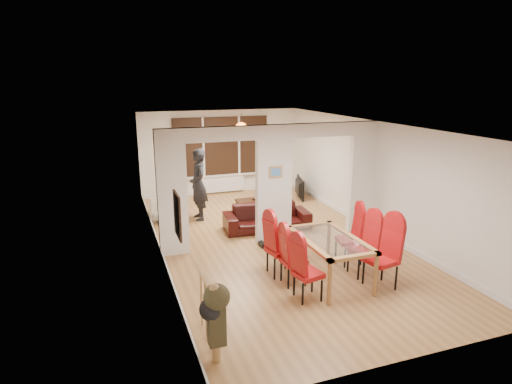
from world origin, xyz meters
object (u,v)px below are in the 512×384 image
dining_chair_lc (280,246)px  bowl (255,199)px  dining_chair_la (308,269)px  dining_table (329,259)px  coffee_table (253,203)px  dining_chair_ra (381,255)px  sofa (267,217)px  bottle (262,195)px  television (297,188)px  dining_chair_rb (363,246)px  dining_chair_rc (349,237)px  armchair (169,208)px  dining_chair_lb (294,257)px  person (198,185)px

dining_chair_lc → bowl: (0.98, 4.19, -0.31)m
dining_chair_la → bowl: (0.90, 5.19, -0.28)m
dining_table → coffee_table: bearing=87.7°
dining_chair_ra → bowl: 5.27m
sofa → coffee_table: bearing=85.8°
bottle → sofa: bearing=-106.0°
coffee_table → dining_table: bearing=-92.3°
dining_chair_la → sofa: bearing=68.6°
television → dining_chair_ra: bearing=-175.0°
dining_chair_rb → sofa: dining_chair_rb is taller
dining_chair_la → dining_chair_ra: size_ratio=0.88×
dining_chair_rc → armchair: bearing=138.3°
armchair → dining_chair_lb: bearing=-36.4°
dining_chair_rb → bowl: dining_chair_rb is taller
bowl → dining_table: bearing=-92.9°
dining_chair_rc → television: (1.04, 4.71, -0.23)m
armchair → coffee_table: 2.47m
person → coffee_table: 1.93m
dining_chair_ra → coffee_table: bearing=84.1°
dining_table → bowl: (0.24, 4.69, -0.15)m
sofa → coffee_table: (0.29, 1.85, -0.19)m
dining_table → dining_chair_lb: dining_chair_lb is taller
dining_table → armchair: dining_table is taller
dining_chair_rb → dining_chair_rc: size_ratio=1.01×
dining_chair_lc → television: 5.36m
dining_chair_lc → armchair: 4.12m
sofa → person: size_ratio=1.11×
dining_chair_lb → dining_chair_ra: bearing=-25.5°
dining_chair_rc → sofa: size_ratio=0.53×
dining_chair_lb → bowl: 4.72m
dining_chair_la → bowl: 5.27m
dining_chair_lb → bowl: dining_chair_lb is taller
dining_table → dining_chair_ra: bearing=-37.9°
sofa → bottle: 1.81m
dining_chair_lc → television: (2.50, 4.73, -0.25)m
dining_chair_lc → dining_chair_ra: (1.44, -1.05, 0.03)m
dining_chair_la → dining_chair_rc: size_ratio=0.96×
dining_table → bowl: bearing=87.1°
dining_chair_lc → sofa: bearing=64.4°
dining_chair_rc → armchair: 4.83m
dining_chair_la → coffee_table: (0.85, 5.23, -0.41)m
coffee_table → television: bearing=17.6°
dining_chair_la → television: bearing=55.2°
dining_chair_lc → dining_chair_la: bearing=-96.2°
dining_chair_lc → bottle: dining_chair_lc is taller
dining_chair_rb → sofa: 3.01m
television → dining_chair_lb: bearing=170.3°
dining_chair_rc → bottle: bearing=105.0°
dining_table → dining_chair_lc: 0.91m
coffee_table → bottle: size_ratio=3.34×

